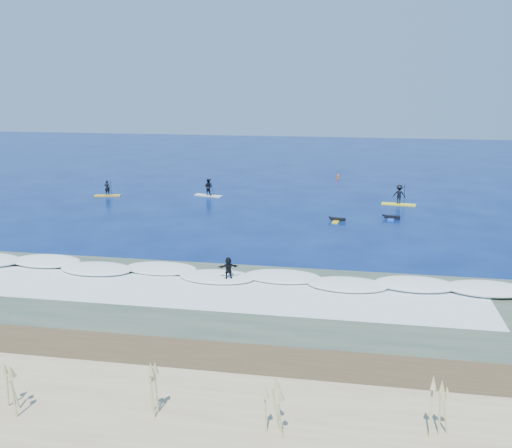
% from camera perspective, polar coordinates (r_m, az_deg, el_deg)
% --- Properties ---
extents(ground, '(160.00, 160.00, 0.00)m').
position_cam_1_polar(ground, '(45.58, -1.99, -1.03)').
color(ground, '#031248').
rests_on(ground, ground).
extents(dune, '(90.00, 7.00, 2.00)m').
position_cam_1_polar(dune, '(22.03, -17.57, -19.63)').
color(dune, tan).
rests_on(dune, ground).
extents(wet_sand_strip, '(90.00, 5.00, 0.08)m').
position_cam_1_polar(wet_sand_strip, '(26.30, -11.98, -13.32)').
color(wet_sand_strip, '#463320').
rests_on(wet_sand_strip, ground).
extents(shallow_water, '(90.00, 13.00, 0.01)m').
position_cam_1_polar(shallow_water, '(32.71, -7.10, -7.42)').
color(shallow_water, '#324437').
rests_on(shallow_water, ground).
extents(breaking_wave, '(40.00, 6.00, 0.30)m').
position_cam_1_polar(breaking_wave, '(36.30, -5.27, -5.15)').
color(breaking_wave, white).
rests_on(breaking_wave, ground).
extents(whitewater, '(34.00, 5.00, 0.02)m').
position_cam_1_polar(whitewater, '(33.60, -6.61, -6.82)').
color(whitewater, silver).
rests_on(whitewater, ground).
extents(dune_grass, '(40.00, 4.00, 1.70)m').
position_cam_1_polar(dune_grass, '(21.08, -17.96, -15.44)').
color(dune_grass, '#C6BF7A').
rests_on(dune_grass, dune).
extents(sup_paddler_left, '(2.81, 1.24, 1.91)m').
position_cam_1_polar(sup_paddler_left, '(62.38, -14.64, 3.27)').
color(sup_paddler_left, gold).
rests_on(sup_paddler_left, ground).
extents(sup_paddler_center, '(3.14, 1.49, 2.14)m').
position_cam_1_polar(sup_paddler_center, '(60.51, -4.79, 3.55)').
color(sup_paddler_center, silver).
rests_on(sup_paddler_center, ground).
extents(sup_paddler_right, '(3.36, 1.25, 2.30)m').
position_cam_1_polar(sup_paddler_right, '(57.79, 14.12, 2.76)').
color(sup_paddler_right, '#F4F71A').
rests_on(sup_paddler_right, ground).
extents(prone_paddler_near, '(1.51, 1.95, 0.40)m').
position_cam_1_polar(prone_paddler_near, '(50.17, 8.11, 0.43)').
color(prone_paddler_near, yellow).
rests_on(prone_paddler_near, ground).
extents(prone_paddler_far, '(1.57, 2.01, 0.41)m').
position_cam_1_polar(prone_paddler_far, '(51.83, 13.38, 0.63)').
color(prone_paddler_far, blue).
rests_on(prone_paddler_far, ground).
extents(wave_surfer, '(2.09, 1.23, 1.46)m').
position_cam_1_polar(wave_surfer, '(34.72, -2.77, -4.57)').
color(wave_surfer, white).
rests_on(wave_surfer, breaking_wave).
extents(marker_buoy, '(0.31, 0.31, 0.74)m').
position_cam_1_polar(marker_buoy, '(71.28, 8.22, 4.71)').
color(marker_buoy, '#EA4B14').
rests_on(marker_buoy, ground).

